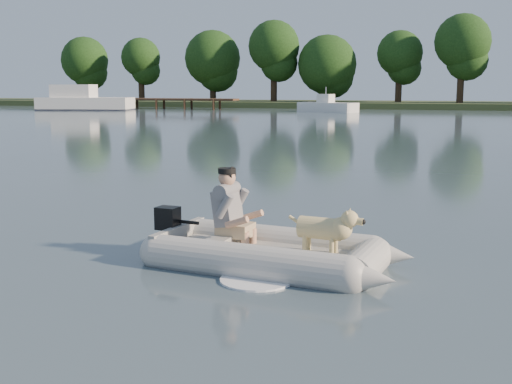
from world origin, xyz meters
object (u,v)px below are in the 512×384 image
(dinghy, at_px, (273,223))
(motorboat, at_px, (328,100))
(dock, at_px, (151,103))
(cabin_cruiser, at_px, (85,97))
(man, at_px, (229,205))
(dog, at_px, (320,232))

(dinghy, relative_size, motorboat, 0.82)
(dock, xyz_separation_m, dinghy, (26.41, -51.41, 0.05))
(dock, relative_size, motorboat, 3.33)
(dinghy, distance_m, motorboat, 48.84)
(cabin_cruiser, bearing_deg, man, -66.73)
(dinghy, bearing_deg, dock, 124.82)
(man, distance_m, dog, 1.31)
(dinghy, xyz_separation_m, motorboat, (-7.92, 48.19, 0.48))
(cabin_cruiser, bearing_deg, motorboat, -4.14)
(dinghy, xyz_separation_m, dog, (0.62, -0.03, -0.07))
(dock, bearing_deg, cabin_cruiser, -126.97)
(cabin_cruiser, bearing_deg, dock, 43.19)
(dock, bearing_deg, motorboat, -9.88)
(dog, relative_size, motorboat, 0.17)
(motorboat, bearing_deg, man, -58.36)
(man, bearing_deg, dog, 0.00)
(dinghy, height_order, dog, dinghy)
(dinghy, relative_size, dog, 4.98)
(dinghy, bearing_deg, cabin_cruiser, 131.25)
(dinghy, distance_m, man, 0.70)
(man, distance_m, motorboat, 48.60)
(dog, distance_m, motorboat, 48.98)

